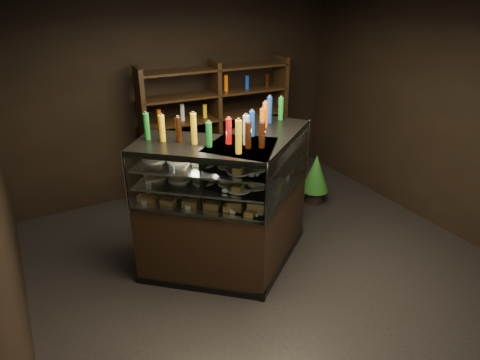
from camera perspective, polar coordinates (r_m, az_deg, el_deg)
name	(u,v)px	position (r m, az deg, el deg)	size (l,w,h in m)	color
ground	(268,267)	(5.06, 3.81, -11.47)	(5.00, 5.00, 0.00)	black
room_shell	(274,102)	(4.20, 4.56, 10.30)	(5.02, 5.02, 3.01)	black
display_case	(233,226)	(4.80, -0.97, -6.19)	(2.20, 1.47, 1.56)	black
food_display	(233,172)	(4.48, -1.00, 1.08)	(1.78, 0.96, 0.47)	gold
bottles_top	(232,126)	(4.31, -1.09, 7.27)	(1.60, 0.82, 0.30)	#D8590A
potted_conifer	(316,172)	(6.29, 10.09, 1.03)	(0.40, 0.40, 0.85)	black
back_shelving	(217,155)	(6.49, -3.11, 3.38)	(2.22, 0.55, 2.00)	black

